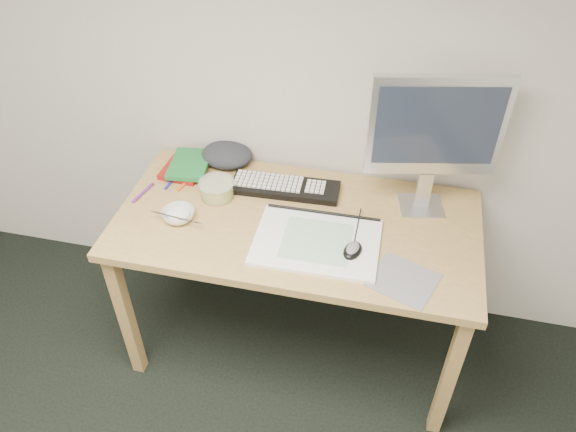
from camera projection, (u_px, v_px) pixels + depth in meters
name	position (u px, v px, depth m)	size (l,w,h in m)	color
desk	(296.00, 237.00, 2.22)	(1.40, 0.70, 0.75)	tan
mousepad	(403.00, 280.00, 1.93)	(0.21, 0.19, 0.00)	slate
sketchpad	(317.00, 242.00, 2.07)	(0.46, 0.33, 0.01)	silver
keyboard	(285.00, 188.00, 2.30)	(0.44, 0.14, 0.03)	black
monitor	(436.00, 130.00, 2.00)	(0.48, 0.18, 0.57)	silver
mouse	(353.00, 248.00, 2.01)	(0.06, 0.10, 0.03)	black
rice_bowl	(178.00, 215.00, 2.16)	(0.13, 0.13, 0.04)	white
chopsticks	(176.00, 217.00, 2.12)	(0.02, 0.02, 0.21)	silver
fruit_tub	(217.00, 189.00, 2.26)	(0.15, 0.15, 0.07)	gold
book_red	(186.00, 166.00, 2.42)	(0.17, 0.22, 0.02)	maroon
book_green	(190.00, 164.00, 2.39)	(0.16, 0.22, 0.02)	#1B6F30
cloth_lump	(227.00, 155.00, 2.43)	(0.19, 0.16, 0.08)	#23242A
pencil_pink	(304.00, 220.00, 2.16)	(0.01, 0.01, 0.17)	pink
pencil_tan	(300.00, 215.00, 2.18)	(0.01, 0.01, 0.18)	tan
pencil_black	(338.00, 219.00, 2.17)	(0.01, 0.01, 0.17)	black
marker_blue	(172.00, 181.00, 2.35)	(0.01, 0.01, 0.12)	#2321B7
marker_orange	(187.00, 182.00, 2.34)	(0.01, 0.01, 0.13)	orange
marker_purple	(143.00, 193.00, 2.29)	(0.01, 0.01, 0.14)	#64227D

